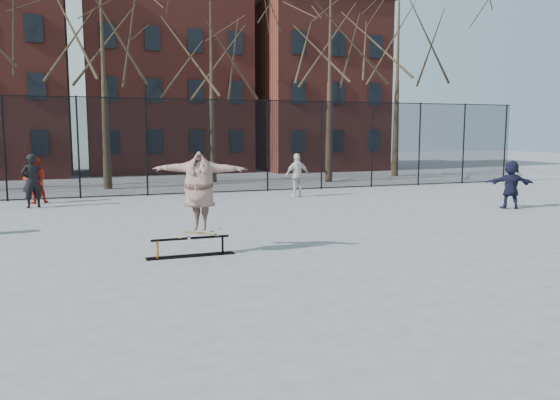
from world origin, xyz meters
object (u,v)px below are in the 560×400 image
object	(u,v)px
bystander_black	(32,181)
bystander_navy	(511,184)
skate_rail	(191,249)
skater	(200,193)
bystander_white	(297,175)
bystander_red	(35,180)
skateboard	(200,234)

from	to	relation	value
bystander_black	bystander_navy	world-z (taller)	bystander_black
skate_rail	skater	bearing A→B (deg)	0.00
bystander_white	skate_rail	bearing A→B (deg)	52.44
bystander_black	bystander_red	world-z (taller)	bystander_black
bystander_black	bystander_navy	xyz separation A→B (m)	(15.43, -5.76, -0.10)
skateboard	skater	xyz separation A→B (m)	(0.00, 0.00, 0.89)
skateboard	bystander_red	world-z (taller)	bystander_red
skateboard	bystander_navy	world-z (taller)	bystander_navy
skateboard	bystander_red	xyz separation A→B (m)	(-3.98, 10.44, 0.39)
skate_rail	bystander_red	bearing A→B (deg)	109.87
skater	bystander_black	distance (m)	10.03
bystander_navy	skater	bearing A→B (deg)	43.08
skater	bystander_white	distance (m)	10.71
skater	bystander_red	distance (m)	11.18
skate_rail	bystander_black	bearing A→B (deg)	112.36
bystander_black	bystander_navy	distance (m)	16.47
bystander_black	bystander_navy	size ratio (longest dim) A/B	1.12
skater	bystander_white	bearing A→B (deg)	80.88
skater	bystander_navy	xyz separation A→B (m)	(11.44, 3.44, -0.52)
skate_rail	bystander_black	xyz separation A→B (m)	(-3.78, 9.19, 0.77)
skate_rail	skateboard	bearing A→B (deg)	0.00
bystander_red	bystander_navy	size ratio (longest dim) A/B	1.02
bystander_black	skate_rail	bearing A→B (deg)	92.34
skater	bystander_navy	world-z (taller)	skater
bystander_red	bystander_black	bearing A→B (deg)	80.82
skate_rail	skater	size ratio (longest dim) A/B	0.91
skate_rail	skater	distance (m)	1.20
bystander_white	bystander_navy	size ratio (longest dim) A/B	1.06
skater	bystander_white	world-z (taller)	skater
bystander_black	bystander_red	size ratio (longest dim) A/B	1.10
bystander_black	bystander_white	world-z (taller)	bystander_black
bystander_white	bystander_navy	distance (m)	7.93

